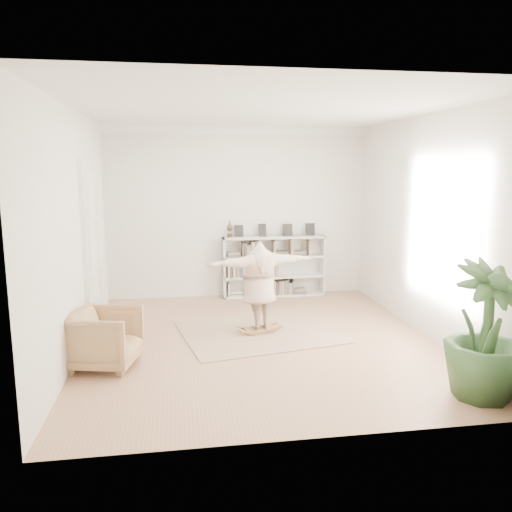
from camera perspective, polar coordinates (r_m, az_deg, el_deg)
The scene contains 9 objects.
floor at distance 8.11m, azimuth 0.54°, elevation -9.64°, with size 6.00×6.00×0.00m, color #9A714F.
room_shell at distance 10.59m, azimuth -2.09°, elevation 14.20°, with size 6.00×6.00×6.00m.
doors at distance 9.06m, azimuth -17.97°, elevation 1.08°, with size 0.09×1.78×2.92m.
bookshelf at distance 10.75m, azimuth 2.02°, elevation -1.25°, with size 2.20×0.35×1.64m.
armchair at distance 7.29m, azimuth -16.87°, elevation -9.00°, with size 0.86×0.89×0.81m, color tan.
rug at distance 8.47m, azimuth 0.37°, elevation -8.72°, with size 2.50×2.00×0.02m, color tan.
rocker_board at distance 8.45m, azimuth 0.37°, elevation -8.35°, with size 0.55×0.39×0.11m.
person at distance 8.24m, azimuth 0.37°, elevation -3.10°, with size 1.80×0.49×1.47m, color #C9AA96.
houseplant at distance 6.54m, azimuth 24.74°, elevation -7.78°, with size 0.93×0.93×1.66m, color #2D4C26.
Camera 1 is at (-1.24, -7.54, 2.71)m, focal length 35.00 mm.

